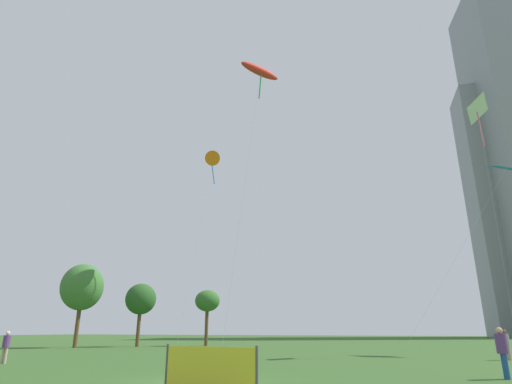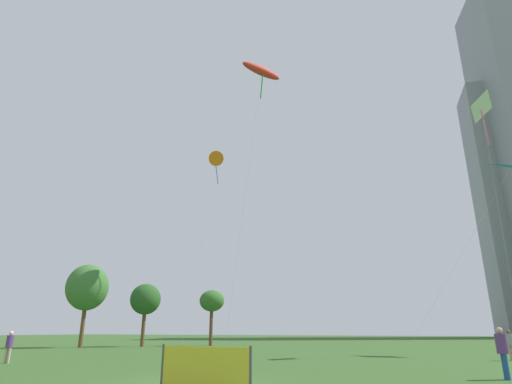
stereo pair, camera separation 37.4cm
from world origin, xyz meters
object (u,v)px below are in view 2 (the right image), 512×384
(kite_flying_3, at_px, (482,110))
(park_tree_2, at_px, (146,300))
(kite_flying_1, at_px, (262,71))
(distant_highrise_0, at_px, (507,203))
(kite_flying_0, at_px, (217,159))
(person_standing_1, at_px, (510,343))
(event_banner, at_px, (204,368))
(park_tree_0, at_px, (87,288))
(park_tree_1, at_px, (212,302))
(kite_flying_4, at_px, (511,167))
(person_standing_0, at_px, (502,349))
(person_standing_2, at_px, (9,345))

(kite_flying_3, relative_size, park_tree_2, 2.97)
(kite_flying_1, xyz_separation_m, park_tree_2, (-19.97, 13.87, -16.17))
(distant_highrise_0, bearing_deg, kite_flying_0, -123.37)
(person_standing_1, height_order, event_banner, person_standing_1)
(kite_flying_1, bearing_deg, park_tree_0, 159.39)
(park_tree_1, bearing_deg, kite_flying_4, -12.19)
(kite_flying_3, xyz_separation_m, park_tree_1, (-30.15, 9.69, -14.10))
(kite_flying_4, xyz_separation_m, distant_highrise_0, (14.27, 93.79, 21.15))
(park_tree_0, bearing_deg, park_tree_1, 45.04)
(person_standing_0, xyz_separation_m, kite_flying_3, (3.27, 16.99, 18.02))
(person_standing_2, bearing_deg, person_standing_1, -166.17)
(kite_flying_3, bearing_deg, distant_highrise_0, 80.57)
(person_standing_2, bearing_deg, park_tree_0, -68.54)
(person_standing_1, bearing_deg, park_tree_2, 23.78)
(person_standing_1, distance_m, kite_flying_0, 35.07)
(person_standing_2, distance_m, park_tree_1, 28.61)
(kite_flying_0, bearing_deg, person_standing_0, -42.69)
(person_standing_1, bearing_deg, kite_flying_0, 17.14)
(person_standing_1, bearing_deg, person_standing_2, 67.00)
(park_tree_1, bearing_deg, kite_flying_1, -53.19)
(person_standing_0, height_order, kite_flying_4, kite_flying_4)
(person_standing_1, xyz_separation_m, kite_flying_4, (3.34, 7.96, 13.78))
(kite_flying_4, relative_size, distant_highrise_0, 0.22)
(person_standing_0, relative_size, park_tree_1, 0.29)
(kite_flying_3, relative_size, park_tree_0, 2.35)
(kite_flying_3, xyz_separation_m, kite_flying_4, (1.78, 2.79, -4.29))
(person_standing_0, relative_size, park_tree_2, 0.27)
(park_tree_1, xyz_separation_m, park_tree_2, (-5.76, -5.13, 0.06))
(person_standing_2, relative_size, park_tree_1, 0.27)
(person_standing_0, bearing_deg, kite_flying_1, -129.58)
(person_standing_1, height_order, park_tree_1, park_tree_1)
(kite_flying_4, bearing_deg, distant_highrise_0, 81.35)
(park_tree_0, xyz_separation_m, distant_highrise_0, (56.11, 96.82, 29.83))
(person_standing_2, distance_m, kite_flying_0, 31.74)
(park_tree_2, bearing_deg, person_standing_2, -69.43)
(kite_flying_0, distance_m, kite_flying_1, 19.19)
(person_standing_2, xyz_separation_m, park_tree_0, (-12.80, 18.26, 5.14))
(event_banner, bearing_deg, kite_flying_0, 118.29)
(person_standing_1, bearing_deg, distant_highrise_0, -60.23)
(kite_flying_1, relative_size, park_tree_0, 2.54)
(park_tree_0, bearing_deg, kite_flying_1, -20.61)
(distant_highrise_0, bearing_deg, park_tree_0, -127.66)
(person_standing_0, xyz_separation_m, kite_flying_0, (-24.61, 22.70, 20.43))
(event_banner, bearing_deg, kite_flying_3, 64.70)
(event_banner, bearing_deg, park_tree_1, 118.46)
(kite_flying_0, height_order, park_tree_1, kite_flying_0)
(person_standing_1, bearing_deg, kite_flying_1, 55.68)
(park_tree_0, relative_size, park_tree_2, 1.26)
(event_banner, bearing_deg, kite_flying_4, 63.92)
(park_tree_1, relative_size, distant_highrise_0, 0.09)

